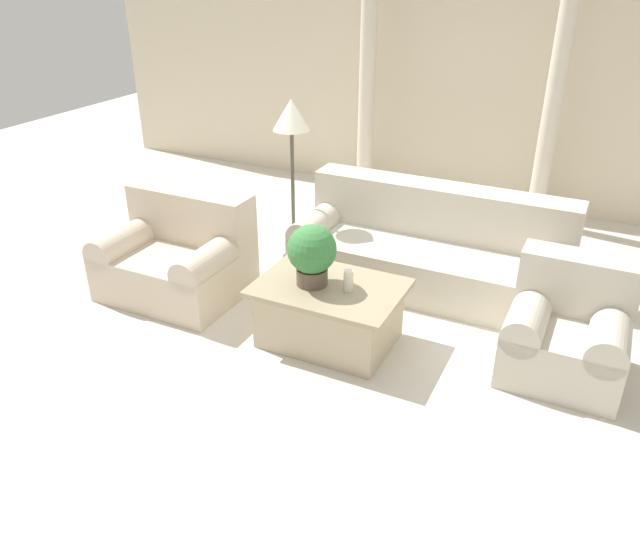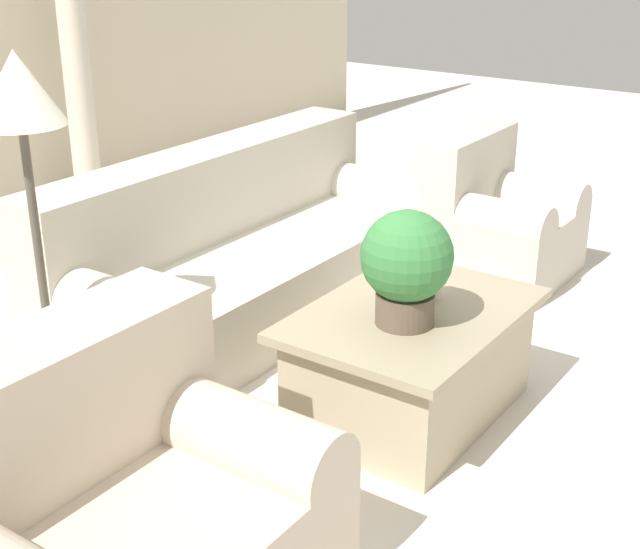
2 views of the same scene
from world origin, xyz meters
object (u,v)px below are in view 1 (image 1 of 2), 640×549
(potted_plant, at_px, (312,253))
(coffee_table, at_px, (329,313))
(loveseat, at_px, (179,254))
(armchair, at_px, (568,330))
(sofa_long, at_px, (431,250))
(floor_lamp, at_px, (291,126))

(potted_plant, bearing_deg, coffee_table, 13.92)
(loveseat, height_order, armchair, loveseat)
(potted_plant, relative_size, armchair, 0.56)
(sofa_long, relative_size, floor_lamp, 1.53)
(loveseat, relative_size, coffee_table, 1.06)
(loveseat, xyz_separation_m, potted_plant, (1.44, -0.20, 0.41))
(armchair, bearing_deg, sofa_long, 145.60)
(coffee_table, xyz_separation_m, armchair, (1.71, 0.40, 0.09))
(floor_lamp, bearing_deg, loveseat, -121.50)
(floor_lamp, bearing_deg, potted_plant, -56.03)
(potted_plant, relative_size, floor_lamp, 0.30)
(loveseat, bearing_deg, floor_lamp, 58.50)
(coffee_table, bearing_deg, potted_plant, -166.08)
(coffee_table, xyz_separation_m, floor_lamp, (-0.95, 1.19, 1.10))
(potted_plant, distance_m, armchair, 1.94)
(loveseat, relative_size, floor_lamp, 0.75)
(coffee_table, height_order, floor_lamp, floor_lamp)
(loveseat, distance_m, floor_lamp, 1.55)
(floor_lamp, distance_m, armchair, 2.95)
(coffee_table, xyz_separation_m, potted_plant, (-0.13, -0.03, 0.51))
(sofa_long, relative_size, coffee_table, 2.19)
(potted_plant, distance_m, floor_lamp, 1.58)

